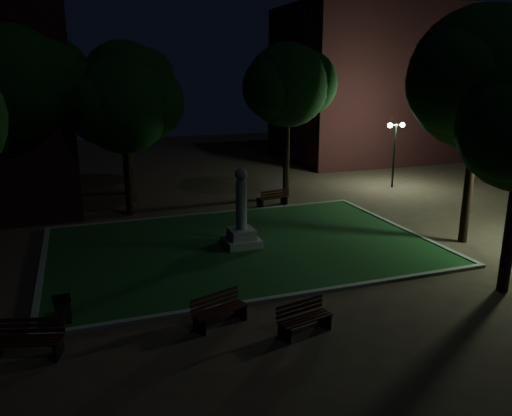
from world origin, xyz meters
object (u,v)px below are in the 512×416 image
(bench_near_right, at_px, (304,318))
(bench_far_side, at_px, (273,198))
(trash_bin, at_px, (63,311))
(bench_near_left, at_px, (219,310))
(bench_west_near, at_px, (28,340))
(monument, at_px, (241,225))

(bench_near_right, xyz_separation_m, bench_far_side, (4.16, 12.78, 0.04))
(trash_bin, bearing_deg, bench_far_side, 44.22)
(bench_near_left, bearing_deg, trash_bin, 141.45)
(bench_west_near, height_order, trash_bin, bench_west_near)
(monument, xyz_separation_m, bench_far_side, (3.58, 5.57, -0.51))
(bench_far_side, bearing_deg, bench_near_right, 61.80)
(bench_near_left, height_order, trash_bin, bench_near_left)
(monument, relative_size, bench_far_side, 1.77)
(bench_near_left, distance_m, bench_near_right, 2.40)
(bench_near_left, height_order, bench_near_right, bench_near_left)
(bench_west_near, bearing_deg, trash_bin, 78.22)
(monument, height_order, bench_near_right, monument)
(monument, xyz_separation_m, bench_west_near, (-7.58, -6.00, -0.51))
(bench_near_right, xyz_separation_m, trash_bin, (-6.21, 2.69, 0.01))
(bench_near_left, relative_size, trash_bin, 2.08)
(monument, distance_m, bench_near_right, 7.25)
(monument, distance_m, bench_near_left, 6.56)
(bench_near_left, bearing_deg, bench_west_near, 161.04)
(bench_near_right, relative_size, bench_west_near, 0.91)
(bench_near_left, height_order, bench_far_side, bench_far_side)
(bench_near_left, xyz_separation_m, bench_west_near, (-4.95, -0.02, 0.03))
(bench_west_near, bearing_deg, monument, 54.80)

